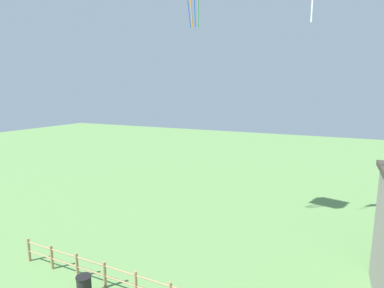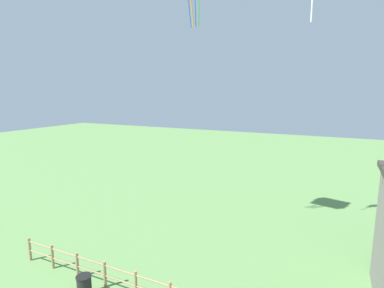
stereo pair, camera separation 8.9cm
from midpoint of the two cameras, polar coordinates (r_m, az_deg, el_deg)
trash_bin at (r=14.57m, az=-19.66°, el=-24.18°), size 0.64×0.64×0.97m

